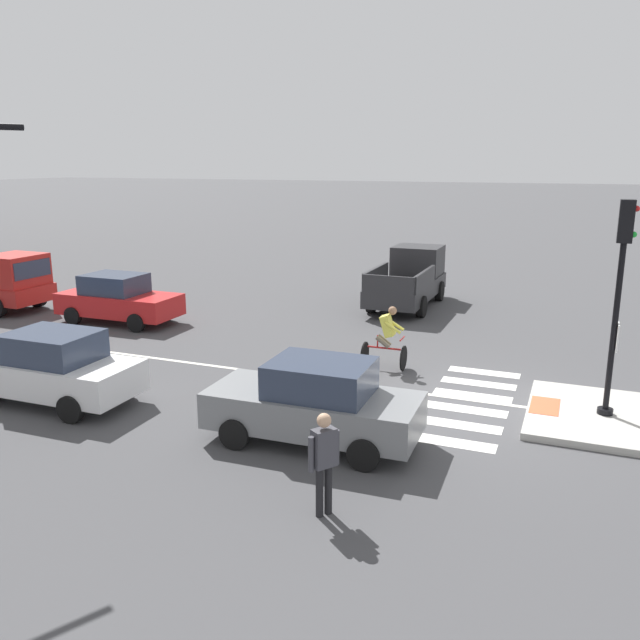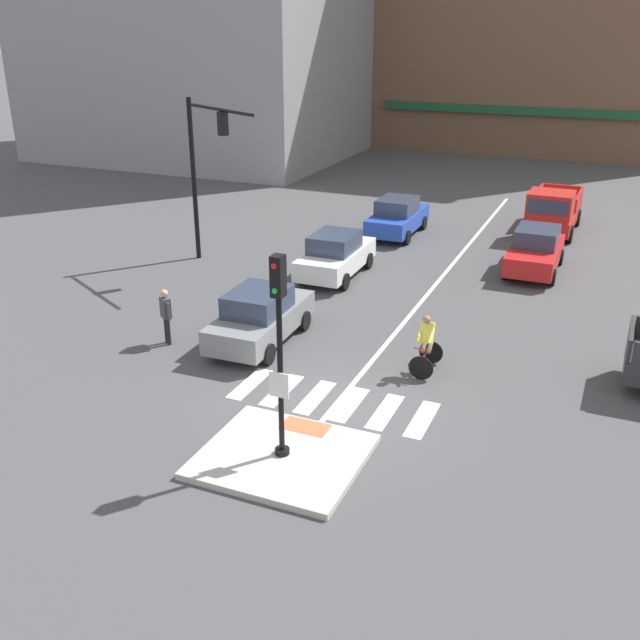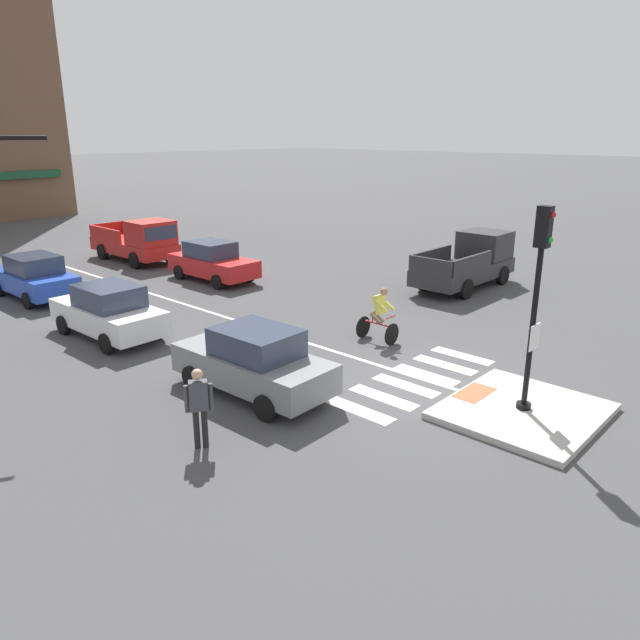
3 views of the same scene
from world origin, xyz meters
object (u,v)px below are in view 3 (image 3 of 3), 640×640
car_red_eastbound_far (213,261)px  cyclist (380,314)px  pickup_truck_red_eastbound_distant (139,242)px  car_white_westbound_far (109,311)px  car_grey_westbound_near (254,361)px  pedestrian_at_curb_left (199,402)px  pickup_truck_charcoal_cross_right (470,262)px  car_blue_westbound_distant (34,277)px  signal_pole (537,291)px

car_red_eastbound_far → cyclist: cyclist is taller
pickup_truck_red_eastbound_distant → car_white_westbound_far: bearing=-126.1°
car_grey_westbound_near → pedestrian_at_curb_left: size_ratio=2.48×
pickup_truck_charcoal_cross_right → cyclist: 8.00m
car_red_eastbound_far → car_white_westbound_far: same height
car_red_eastbound_far → pickup_truck_charcoal_cross_right: 10.55m
pickup_truck_red_eastbound_distant → pedestrian_at_curb_left: bearing=-118.0°
pedestrian_at_curb_left → car_red_eastbound_far: bearing=51.1°
car_grey_westbound_near → car_blue_westbound_distant: size_ratio=1.01×
pedestrian_at_curb_left → car_blue_westbound_distant: bearing=79.1°
car_red_eastbound_far → car_blue_westbound_distant: (-6.20, 2.70, 0.00)m
car_grey_westbound_near → car_white_westbound_far: (-0.22, 6.31, 0.00)m
signal_pole → pickup_truck_red_eastbound_distant: signal_pole is taller
car_blue_westbound_distant → pedestrian_at_curb_left: bearing=-100.9°
signal_pole → cyclist: signal_pole is taller
signal_pole → car_blue_westbound_distant: (-3.07, 17.71, -2.01)m
pedestrian_at_curb_left → signal_pole: bearing=-35.8°
pickup_truck_red_eastbound_distant → cyclist: pickup_truck_red_eastbound_distant is taller
signal_pole → pickup_truck_charcoal_cross_right: bearing=34.8°
signal_pole → car_red_eastbound_far: size_ratio=1.08×
car_red_eastbound_far → cyclist: bearing=-98.4°
car_grey_westbound_near → pickup_truck_red_eastbound_distant: pickup_truck_red_eastbound_distant is taller
car_red_eastbound_far → pickup_truck_red_eastbound_distant: size_ratio=0.80×
car_red_eastbound_far → car_white_westbound_far: bearing=-152.5°
car_grey_westbound_near → pickup_truck_red_eastbound_distant: 16.53m
pickup_truck_charcoal_cross_right → pickup_truck_red_eastbound_distant: (-6.49, 13.87, 0.00)m
cyclist → pedestrian_at_curb_left: (-7.37, -1.16, 0.11)m
car_red_eastbound_far → pedestrian_at_curb_left: (-8.81, -10.90, 0.17)m
car_red_eastbound_far → pickup_truck_charcoal_cross_right: pickup_truck_charcoal_cross_right is taller
car_white_westbound_far → pickup_truck_charcoal_cross_right: bearing=-20.7°
car_red_eastbound_far → pedestrian_at_curb_left: size_ratio=2.46×
pickup_truck_red_eastbound_distant → car_grey_westbound_near: bearing=-112.5°
signal_pole → car_blue_westbound_distant: size_ratio=1.08×
car_blue_westbound_distant → car_grey_westbound_near: bearing=-90.8°
car_grey_westbound_near → car_red_eastbound_far: (6.37, 9.75, 0.00)m
car_white_westbound_far → cyclist: bearing=-50.7°
car_white_westbound_far → pickup_truck_red_eastbound_distant: (6.54, 8.96, 0.17)m
cyclist → signal_pole: bearing=-107.7°
pickup_truck_charcoal_cross_right → car_blue_westbound_distant: bearing=138.8°
car_grey_westbound_near → cyclist: bearing=0.1°
pedestrian_at_curb_left → cyclist: bearing=8.9°
car_grey_westbound_near → car_red_eastbound_far: size_ratio=1.01×
car_blue_westbound_distant → car_red_eastbound_far: bearing=-23.6°
pickup_truck_charcoal_cross_right → car_red_eastbound_far: bearing=127.6°
car_grey_westbound_near → pickup_truck_charcoal_cross_right: bearing=6.2°
car_grey_westbound_near → car_red_eastbound_far: same height
car_white_westbound_far → pickup_truck_red_eastbound_distant: size_ratio=0.80×
signal_pole → car_grey_westbound_near: (-3.25, 5.25, -2.01)m
car_red_eastbound_far → pickup_truck_charcoal_cross_right: bearing=-52.4°
car_white_westbound_far → pickup_truck_red_eastbound_distant: 11.09m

